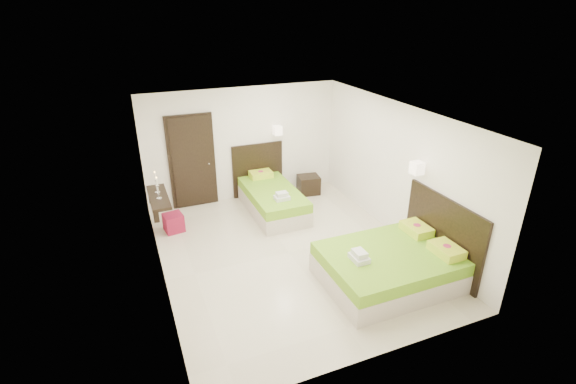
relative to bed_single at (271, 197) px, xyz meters
name	(u,v)px	position (x,y,z in m)	size (l,w,h in m)	color
floor	(289,253)	(-0.32, -1.80, -0.31)	(5.50, 5.50, 0.00)	beige
bed_single	(271,197)	(0.00, 0.00, 0.00)	(1.23, 2.05, 1.69)	beige
bed_double	(393,264)	(0.94, -3.23, 0.01)	(2.14, 1.82, 1.76)	beige
nightstand	(308,185)	(1.16, 0.52, -0.09)	(0.50, 0.44, 0.44)	black
ottoman	(174,223)	(-2.17, -0.13, -0.12)	(0.36, 0.36, 0.36)	maroon
door	(192,162)	(-1.52, 0.89, 0.74)	(1.02, 0.15, 2.14)	black
console_shelf	(158,198)	(-2.41, -0.20, 0.51)	(0.35, 1.20, 0.78)	black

